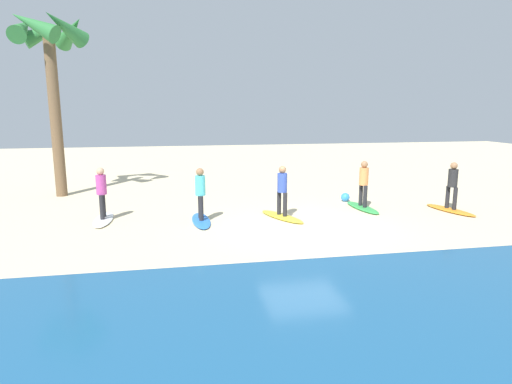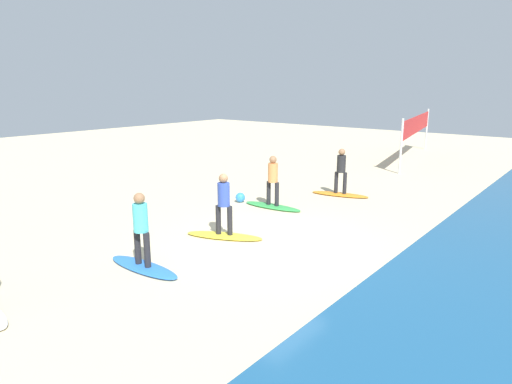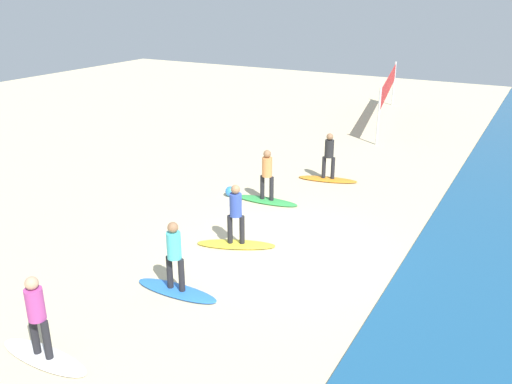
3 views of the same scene
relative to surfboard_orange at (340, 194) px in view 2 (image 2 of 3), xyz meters
name	(u,v)px [view 2 (image 2 of 3)]	position (x,y,z in m)	size (l,w,h in m)	color
ground_plane	(268,242)	(5.64, 0.97, -0.04)	(60.00, 60.00, 0.00)	beige
surfboard_orange	(340,194)	(0.00, 0.00, 0.00)	(2.10, 0.56, 0.09)	orange
surfer_orange	(341,168)	(0.00, 0.00, 0.99)	(0.32, 0.45, 1.64)	#232328
surfboard_green	(273,206)	(2.87, -0.94, 0.00)	(2.10, 0.56, 0.09)	green
surfer_green	(273,177)	(2.87, -0.94, 0.99)	(0.32, 0.46, 1.64)	#232328
surfboard_yellow	(224,236)	(6.05, -0.18, 0.00)	(2.10, 0.56, 0.09)	yellow
surfer_yellow	(224,200)	(6.05, -0.18, 0.99)	(0.32, 0.43, 1.64)	#232328
surfboard_blue	(144,267)	(8.71, -0.15, 0.00)	(2.10, 0.56, 0.09)	blue
surfer_blue	(141,224)	(8.71, -0.15, 0.99)	(0.32, 0.46, 1.64)	#232328
volleyball_net	(417,126)	(-9.84, -0.79, 1.74)	(8.92, 1.87, 2.50)	silver
beach_ball	(240,197)	(3.01, -2.23, 0.12)	(0.34, 0.34, 0.34)	#338CE5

